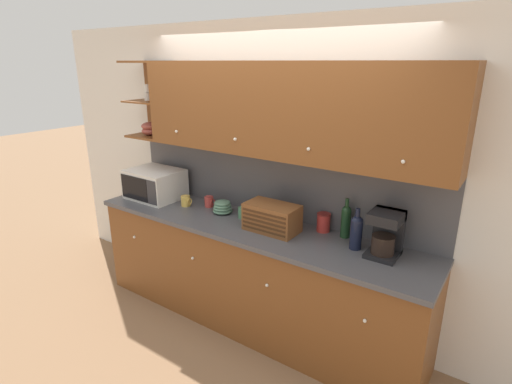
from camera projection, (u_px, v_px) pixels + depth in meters
name	position (u px, v px, depth m)	size (l,w,h in m)	color
ground_plane	(269.00, 304.00, 3.90)	(24.00, 24.00, 0.00)	#896647
wall_back	(272.00, 176.00, 3.52)	(5.45, 0.06, 2.60)	white
counter_unit	(250.00, 274.00, 3.51)	(3.07, 0.65, 0.95)	brown
backsplash_panel	(270.00, 183.00, 3.51)	(3.05, 0.01, 0.59)	#4C4C51
upper_cabinets	(277.00, 110.00, 3.09)	(3.05, 0.35, 0.73)	brown
microwave	(155.00, 184.00, 3.98)	(0.52, 0.42, 0.29)	silver
mug_patterned_third	(186.00, 201.00, 3.79)	(0.10, 0.09, 0.10)	gold
mug_blue_second	(209.00, 202.00, 3.77)	(0.09, 0.08, 0.10)	#B73D38
bowl_stack_on_counter	(223.00, 207.00, 3.61)	(0.18, 0.18, 0.12)	slate
mug	(243.00, 213.00, 3.50)	(0.09, 0.08, 0.10)	#4C845B
bread_box	(272.00, 218.00, 3.21)	(0.43, 0.25, 0.23)	brown
storage_canister	(323.00, 222.00, 3.21)	(0.11, 0.11, 0.15)	#B22D28
wine_bottle	(346.00, 220.00, 3.09)	(0.08, 0.08, 0.32)	#19381E
second_wine_bottle	(356.00, 231.00, 2.89)	(0.09, 0.09, 0.31)	black
coffee_maker	(386.00, 233.00, 2.79)	(0.21, 0.24, 0.33)	black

